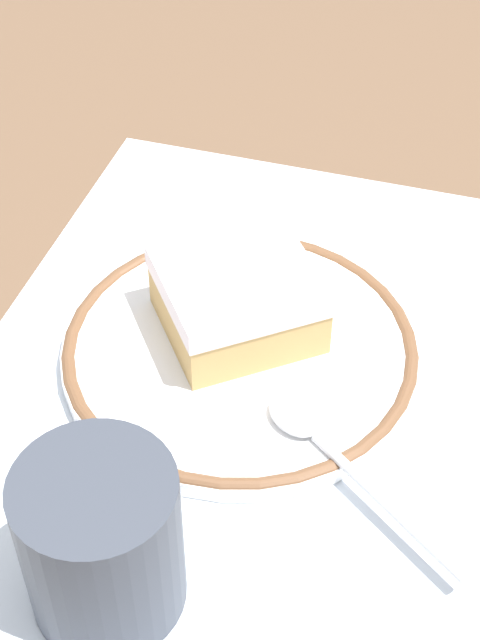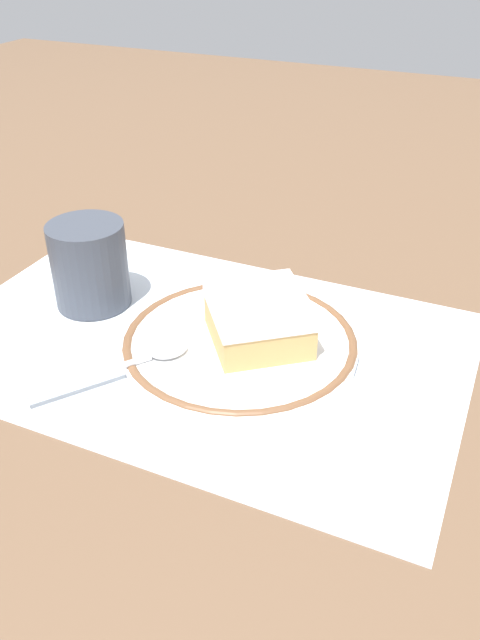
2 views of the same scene
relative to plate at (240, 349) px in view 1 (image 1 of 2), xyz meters
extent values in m
plane|color=brown|center=(-0.04, -0.01, -0.01)|extent=(2.40, 2.40, 0.00)
cube|color=silver|center=(-0.04, -0.01, -0.01)|extent=(0.47, 0.31, 0.00)
cylinder|color=white|center=(0.00, 0.00, 0.00)|extent=(0.21, 0.21, 0.01)
torus|color=brown|center=(0.00, 0.00, 0.00)|extent=(0.21, 0.21, 0.01)
cube|color=tan|center=(0.01, 0.01, 0.02)|extent=(0.11, 0.11, 0.03)
cube|color=white|center=(0.01, 0.01, 0.04)|extent=(0.12, 0.12, 0.01)
ellipsoid|color=silver|center=(-0.05, -0.04, 0.01)|extent=(0.04, 0.04, 0.01)
cylinder|color=silver|center=(-0.09, -0.10, 0.01)|extent=(0.07, 0.09, 0.01)
cylinder|color=#383D47|center=(-0.16, 0.01, 0.04)|extent=(0.07, 0.07, 0.08)
cylinder|color=brown|center=(-0.16, 0.01, 0.01)|extent=(0.06, 0.06, 0.03)
camera|label=1|loc=(-0.38, -0.11, 0.40)|focal=54.53mm
camera|label=2|loc=(0.19, -0.43, 0.33)|focal=36.37mm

